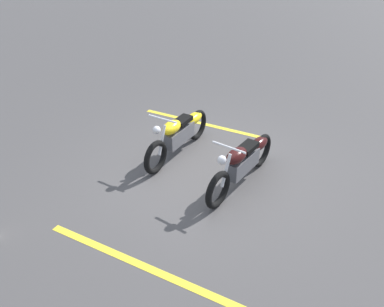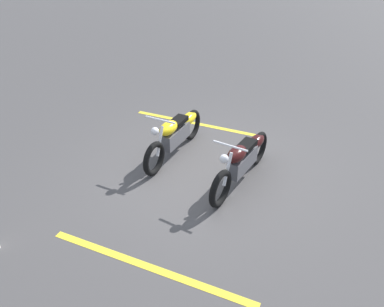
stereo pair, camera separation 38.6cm
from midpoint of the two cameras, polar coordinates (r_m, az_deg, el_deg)
name	(u,v)px [view 2 (the right image)]	position (r m, az deg, el deg)	size (l,w,h in m)	color
ground_plane	(204,170)	(7.33, 0.27, -2.48)	(60.00, 60.00, 0.00)	#474444
motorcycle_bright_foreground	(176,134)	(7.63, -3.95, 2.99)	(2.23, 0.62, 1.04)	black
motorcycle_dark_foreground	(243,159)	(6.82, 6.08, -0.92)	(2.23, 0.62, 1.04)	black
parking_stripe_near	(197,124)	(9.03, -0.48, 4.54)	(3.20, 0.12, 0.01)	yellow
parking_stripe_mid	(148,267)	(5.54, -8.76, -16.62)	(3.20, 0.12, 0.01)	yellow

